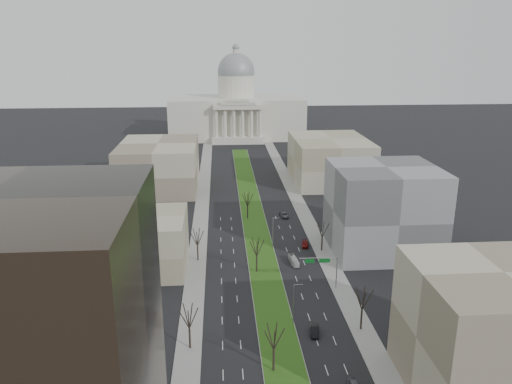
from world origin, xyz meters
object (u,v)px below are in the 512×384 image
car_red (305,244)px  box_van (294,260)px  car_black (315,331)px  car_grey_far (284,215)px

car_red → box_van: bearing=-104.7°
box_van → car_red: bearing=59.8°
box_van → car_black: bearing=-97.5°
car_black → box_van: (0.67, 33.29, 0.12)m
box_van → car_grey_far: bearing=80.3°
car_grey_far → box_van: (-2.12, -36.52, 0.18)m
car_black → car_grey_far: size_ratio=0.91×
car_black → box_van: box_van is taller
car_black → box_van: 33.30m
car_black → car_red: 44.83m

